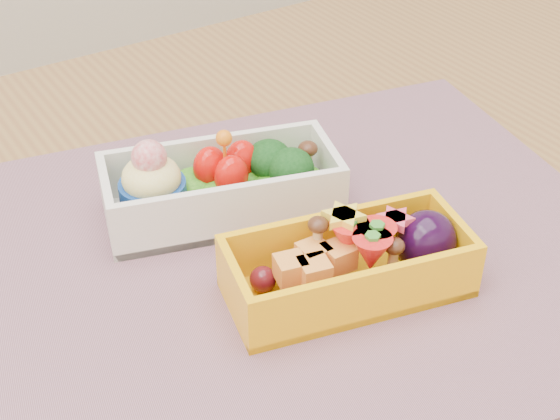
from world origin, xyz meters
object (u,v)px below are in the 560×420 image
placemat (275,255)px  bento_white (220,186)px  bento_yellow (353,263)px  table (272,313)px

placemat → bento_white: bearing=96.7°
placemat → bento_yellow: bearing=-69.6°
bento_yellow → table: bearing=106.5°
bento_yellow → placemat: bearing=123.6°
table → placemat: placemat is taller
bento_white → bento_yellow: 0.14m
bento_white → placemat: bearing=-66.9°
placemat → bento_yellow: size_ratio=2.95×
placemat → bento_white: bento_white is taller
table → placemat: bearing=-117.7°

